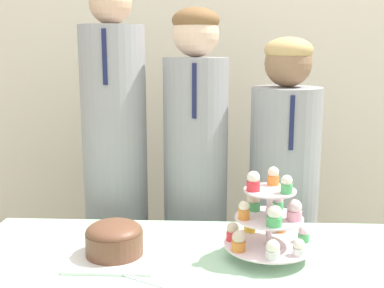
{
  "coord_description": "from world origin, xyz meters",
  "views": [
    {
      "loc": [
        0.02,
        -1.17,
        1.37
      ],
      "look_at": [
        -0.04,
        0.34,
        1.07
      ],
      "focal_mm": 45.0,
      "sensor_mm": 36.0,
      "label": 1
    }
  ],
  "objects_px": {
    "student_0": "(116,180)",
    "student_2": "(283,208)",
    "round_cake": "(114,240)",
    "cake_knife": "(130,277)",
    "cupcake_stand": "(268,220)",
    "student_1": "(195,192)"
  },
  "relations": [
    {
      "from": "cake_knife",
      "to": "cupcake_stand",
      "type": "relative_size",
      "value": 0.96
    },
    {
      "from": "cake_knife",
      "to": "student_0",
      "type": "bearing_deg",
      "value": 132.3
    },
    {
      "from": "student_0",
      "to": "student_1",
      "type": "height_order",
      "value": "student_0"
    },
    {
      "from": "cupcake_stand",
      "to": "student_1",
      "type": "relative_size",
      "value": 0.19
    },
    {
      "from": "round_cake",
      "to": "cake_knife",
      "type": "bearing_deg",
      "value": -61.93
    },
    {
      "from": "round_cake",
      "to": "student_0",
      "type": "bearing_deg",
      "value": 100.9
    },
    {
      "from": "cake_knife",
      "to": "cupcake_stand",
      "type": "xyz_separation_m",
      "value": [
        0.42,
        0.16,
        0.13
      ]
    },
    {
      "from": "cake_knife",
      "to": "cupcake_stand",
      "type": "distance_m",
      "value": 0.46
    },
    {
      "from": "round_cake",
      "to": "student_0",
      "type": "xyz_separation_m",
      "value": [
        -0.12,
        0.61,
        0.03
      ]
    },
    {
      "from": "cake_knife",
      "to": "student_0",
      "type": "distance_m",
      "value": 0.78
    },
    {
      "from": "round_cake",
      "to": "cupcake_stand",
      "type": "relative_size",
      "value": 0.95
    },
    {
      "from": "cupcake_stand",
      "to": "student_1",
      "type": "distance_m",
      "value": 0.65
    },
    {
      "from": "student_2",
      "to": "student_0",
      "type": "bearing_deg",
      "value": 180.0
    },
    {
      "from": "cupcake_stand",
      "to": "student_1",
      "type": "xyz_separation_m",
      "value": [
        -0.25,
        0.59,
        -0.09
      ]
    },
    {
      "from": "student_0",
      "to": "student_2",
      "type": "height_order",
      "value": "student_0"
    },
    {
      "from": "cake_knife",
      "to": "round_cake",
      "type": "bearing_deg",
      "value": 146.0
    },
    {
      "from": "cake_knife",
      "to": "student_2",
      "type": "relative_size",
      "value": 0.2
    },
    {
      "from": "student_1",
      "to": "student_0",
      "type": "bearing_deg",
      "value": 180.0
    },
    {
      "from": "student_0",
      "to": "student_2",
      "type": "distance_m",
      "value": 0.75
    },
    {
      "from": "student_1",
      "to": "student_2",
      "type": "height_order",
      "value": "student_1"
    },
    {
      "from": "round_cake",
      "to": "student_1",
      "type": "distance_m",
      "value": 0.65
    },
    {
      "from": "round_cake",
      "to": "cupcake_stand",
      "type": "distance_m",
      "value": 0.5
    }
  ]
}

